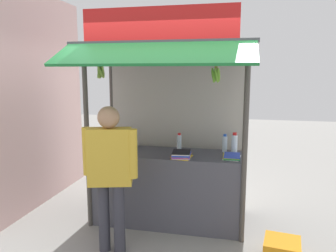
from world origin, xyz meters
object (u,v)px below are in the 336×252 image
water_bottle_right (107,141)px  plastic_crate (282,252)px  water_bottle_far_right (125,139)px  magazine_stack_front_right (182,155)px  water_bottle_back_left (225,144)px  banana_bunch_rightmost (101,71)px  water_bottle_far_left (179,142)px  magazine_stack_rear_center (232,156)px  vendor_person (110,166)px  banana_bunch_inner_right (216,74)px  water_bottle_front_left (234,144)px

water_bottle_right → plastic_crate: (2.19, -0.72, -0.92)m
water_bottle_far_right → magazine_stack_front_right: water_bottle_far_right is taller
water_bottle_back_left → magazine_stack_front_right: size_ratio=0.77×
water_bottle_back_left → banana_bunch_rightmost: bearing=-155.4°
water_bottle_far_left → magazine_stack_rear_center: (0.70, -0.30, -0.09)m
banana_bunch_rightmost → vendor_person: 1.11m
water_bottle_far_right → banana_bunch_inner_right: bearing=-22.7°
water_bottle_front_left → water_bottle_far_left: water_bottle_front_left is taller
water_bottle_far_right → magazine_stack_rear_center: water_bottle_far_right is taller
water_bottle_far_right → water_bottle_front_left: bearing=2.2°
water_bottle_far_left → water_bottle_back_left: (0.60, 0.00, 0.00)m
magazine_stack_rear_center → water_bottle_front_left: bearing=83.7°
magazine_stack_front_right → water_bottle_front_left: bearing=27.1°
water_bottle_far_left → magazine_stack_rear_center: water_bottle_far_left is taller
water_bottle_far_right → banana_bunch_inner_right: 1.58m
water_bottle_far_right → banana_bunch_inner_right: banana_bunch_inner_right is taller
water_bottle_right → water_bottle_front_left: bearing=3.8°
water_bottle_back_left → water_bottle_front_left: bearing=-33.0°
water_bottle_far_left → vendor_person: vendor_person is taller
banana_bunch_inner_right → plastic_crate: 1.97m
banana_bunch_inner_right → banana_bunch_rightmost: (-1.32, -0.00, 0.04)m
banana_bunch_inner_right → water_bottle_front_left: bearing=69.3°
water_bottle_far_right → plastic_crate: size_ratio=0.80×
magazine_stack_rear_center → vendor_person: 1.46m
banana_bunch_inner_right → plastic_crate: (0.74, -0.27, -1.81)m
water_bottle_far_left → plastic_crate: size_ratio=0.63×
water_bottle_far_left → water_bottle_right: water_bottle_right is taller
magazine_stack_front_right → banana_bunch_inner_right: (0.41, -0.25, 0.96)m
water_bottle_right → magazine_stack_rear_center: bearing=-3.8°
water_bottle_right → banana_bunch_inner_right: size_ratio=0.74×
water_bottle_far_right → water_bottle_right: (-0.23, -0.06, -0.02)m
water_bottle_right → water_bottle_back_left: (1.54, 0.19, -0.00)m
water_bottle_back_left → water_bottle_right: bearing=-172.9°
water_bottle_right → water_bottle_back_left: water_bottle_right is taller
magazine_stack_front_right → magazine_stack_rear_center: (0.60, 0.10, -0.02)m
water_bottle_far_right → water_bottle_far_left: water_bottle_far_right is taller
vendor_person → plastic_crate: bearing=-10.6°
water_bottle_far_right → water_bottle_far_left: (0.71, 0.13, -0.03)m
water_bottle_front_left → banana_bunch_inner_right: size_ratio=0.86×
water_bottle_front_left → water_bottle_back_left: bearing=147.0°
water_bottle_front_left → vendor_person: (-1.28, -0.98, -0.09)m
water_bottle_front_left → water_bottle_far_left: bearing=173.8°
water_bottle_front_left → vendor_person: bearing=-142.5°
water_bottle_far_left → magazine_stack_rear_center: size_ratio=0.75×
water_bottle_front_left → banana_bunch_rightmost: size_ratio=0.97×
water_bottle_front_left → magazine_stack_front_right: (-0.62, -0.32, -0.09)m
banana_bunch_rightmost → magazine_stack_rear_center: bearing=12.9°
magazine_stack_rear_center → water_bottle_right: bearing=176.2°
magazine_stack_rear_center → plastic_crate: bearing=-47.9°
water_bottle_back_left → banana_bunch_rightmost: size_ratio=0.83×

